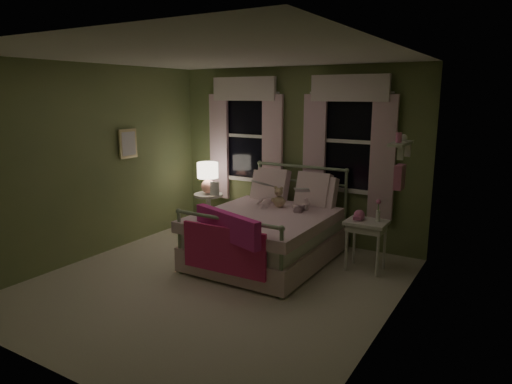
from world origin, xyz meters
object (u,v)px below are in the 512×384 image
Objects in this scene: table_lamp at (208,175)px; nightstand_right at (366,229)px; teddy_bear at (279,199)px; child_right at (303,192)px; nightstand_left at (208,208)px; bed at (269,232)px; child_left at (267,182)px.

table_lamp reaches higher than nightstand_right.
teddy_bear is at bearing -11.21° from table_lamp.
nightstand_left is (-1.71, 0.12, -0.47)m from child_right.
nightstand_right is (2.66, -0.26, 0.13)m from nightstand_left.
teddy_bear is (-0.00, 0.26, 0.41)m from bed.
child_left is at bearing -6.18° from table_lamp.
bed is at bearing 104.19° from child_left.
bed is at bearing -166.85° from nightstand_right.
child_right is at bearing 56.40° from bed.
child_left is 1.57m from nightstand_right.
child_left reaches higher than nightstand_left.
teddy_bear is at bearing 90.00° from bed.
child_right is at bearing -4.16° from table_lamp.
child_right is (0.28, 0.42, 0.51)m from bed.
child_right is (0.56, 0.00, -0.08)m from child_left.
nightstand_left is (-1.15, 0.12, -0.55)m from child_left.
child_left reaches higher than nightstand_right.
bed is 3.16× the size of child_right.
teddy_bear is at bearing 131.10° from child_left.
bed is 3.18× the size of nightstand_right.
bed is 4.13× the size of table_lamp.
child_left is 1.23× the size of child_right.
nightstand_left is at bearing 159.06° from bed.
bed is at bearing -20.94° from nightstand_left.
table_lamp is (-1.15, 0.12, -0.01)m from child_left.
child_right is 1.31× the size of table_lamp.
child_left reaches higher than bed.
teddy_bear is at bearing 19.56° from child_right.
child_left is at bearing -9.94° from child_right.
teddy_bear is 1.46m from table_lamp.
bed is at bearing 46.46° from child_right.
table_lamp is at bearing -14.10° from child_right.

